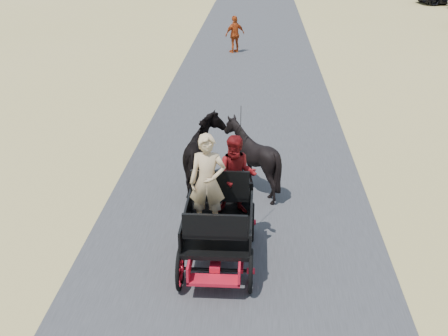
# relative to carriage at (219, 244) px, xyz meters

# --- Properties ---
(ground) EXTENTS (140.00, 140.00, 0.00)m
(ground) POSITION_rel_carriage_xyz_m (0.27, -1.60, -0.36)
(ground) COLOR tan
(road) EXTENTS (6.00, 140.00, 0.01)m
(road) POSITION_rel_carriage_xyz_m (0.27, -1.60, -0.35)
(road) COLOR #38383A
(road) RESTS_ON ground
(carriage) EXTENTS (1.30, 2.40, 0.72)m
(carriage) POSITION_rel_carriage_xyz_m (0.00, 0.00, 0.00)
(carriage) COLOR black
(carriage) RESTS_ON ground
(horse_left) EXTENTS (0.91, 2.01, 1.70)m
(horse_left) POSITION_rel_carriage_xyz_m (-0.55, 3.00, 0.49)
(horse_left) COLOR black
(horse_left) RESTS_ON ground
(horse_right) EXTENTS (1.37, 1.54, 1.70)m
(horse_right) POSITION_rel_carriage_xyz_m (0.55, 3.00, 0.49)
(horse_right) COLOR black
(horse_right) RESTS_ON ground
(driver_man) EXTENTS (0.66, 0.43, 1.80)m
(driver_man) POSITION_rel_carriage_xyz_m (-0.20, 0.05, 1.26)
(driver_man) COLOR tan
(driver_man) RESTS_ON carriage
(passenger_woman) EXTENTS (0.77, 0.60, 1.58)m
(passenger_woman) POSITION_rel_carriage_xyz_m (0.30, 0.60, 1.15)
(passenger_woman) COLOR #660C0F
(passenger_woman) RESTS_ON carriage
(pedestrian) EXTENTS (1.08, 0.90, 1.73)m
(pedestrian) POSITION_rel_carriage_xyz_m (-0.49, 17.64, 0.50)
(pedestrian) COLOR #AA3D13
(pedestrian) RESTS_ON ground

